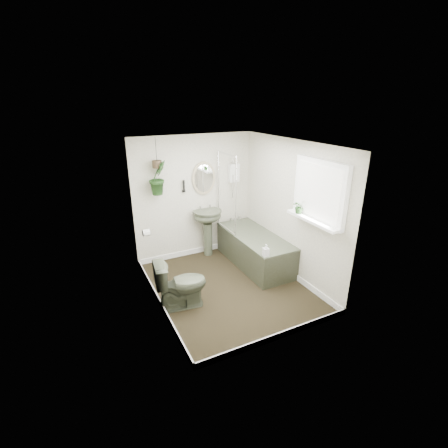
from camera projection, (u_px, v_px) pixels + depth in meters
name	position (u px, v px, depth m)	size (l,w,h in m)	color
floor	(228.00, 287.00, 5.31)	(2.30, 2.80, 0.02)	black
ceiling	(229.00, 143.00, 4.47)	(2.30, 2.80, 0.02)	white
wall_back	(194.00, 197.00, 6.07)	(2.30, 0.02, 2.30)	silver
wall_front	(284.00, 260.00, 3.72)	(2.30, 0.02, 2.30)	silver
wall_left	(153.00, 234.00, 4.41)	(0.02, 2.80, 2.30)	silver
wall_right	(291.00, 210.00, 5.37)	(0.02, 2.80, 2.30)	silver
skirting	(228.00, 284.00, 5.29)	(2.30, 2.80, 0.10)	white
bathtub	(255.00, 249.00, 5.95)	(0.72, 1.72, 0.58)	#434A38
bath_screen	(227.00, 193.00, 5.87)	(0.04, 0.72, 1.40)	silver
shower_box	(234.00, 173.00, 6.20)	(0.20, 0.10, 0.35)	white
oval_mirror	(204.00, 178.00, 5.99)	(0.46, 0.03, 0.62)	tan
wall_sconce	(184.00, 186.00, 5.85)	(0.04, 0.04, 0.22)	black
toilet_roll_holder	(146.00, 233.00, 5.11)	(0.11, 0.11, 0.11)	white
window_recess	(320.00, 192.00, 4.58)	(0.08, 1.00, 0.90)	white
window_sill	(313.00, 220.00, 4.70)	(0.18, 1.00, 0.04)	white
window_blinds	(317.00, 192.00, 4.56)	(0.01, 0.86, 0.76)	white
toilet	(181.00, 284.00, 4.69)	(0.42, 0.73, 0.75)	#434A38
pedestal_sink	(208.00, 233.00, 6.26)	(0.54, 0.46, 0.92)	#434A38
sill_plant	(299.00, 206.00, 4.90)	(0.19, 0.17, 0.21)	black
hanging_plant	(158.00, 178.00, 5.47)	(0.32, 0.26, 0.58)	black
soap_bottle	(266.00, 250.00, 5.03)	(0.09, 0.09, 0.20)	black
hanging_pot	(157.00, 164.00, 5.39)	(0.16, 0.16, 0.12)	#3F3120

